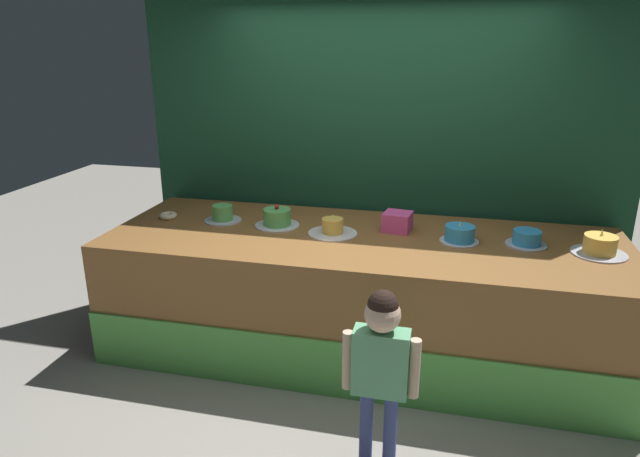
# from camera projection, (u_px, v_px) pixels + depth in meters

# --- Properties ---
(ground_plane) EXTENTS (12.00, 12.00, 0.00)m
(ground_plane) POSITION_uv_depth(u_px,v_px,m) (344.00, 397.00, 3.71)
(ground_plane) COLOR gray
(stage_platform) EXTENTS (3.68, 1.31, 0.90)m
(stage_platform) POSITION_uv_depth(u_px,v_px,m) (361.00, 294.00, 4.16)
(stage_platform) COLOR brown
(stage_platform) RESTS_ON ground_plane
(curtain_backdrop) EXTENTS (3.91, 0.08, 2.97)m
(curtain_backdrop) POSITION_uv_depth(u_px,v_px,m) (380.00, 138.00, 4.51)
(curtain_backdrop) COLOR #19472D
(curtain_backdrop) RESTS_ON ground_plane
(child_figure) EXTENTS (0.41, 0.19, 1.06)m
(child_figure) POSITION_uv_depth(u_px,v_px,m) (381.00, 357.00, 2.91)
(child_figure) COLOR #3F4C8C
(child_figure) RESTS_ON ground_plane
(pink_box) EXTENTS (0.22, 0.21, 0.14)m
(pink_box) POSITION_uv_depth(u_px,v_px,m) (397.00, 222.00, 4.12)
(pink_box) COLOR #F2509E
(pink_box) RESTS_ON stage_platform
(donut) EXTENTS (0.14, 0.14, 0.04)m
(donut) POSITION_uv_depth(u_px,v_px,m) (168.00, 216.00, 4.42)
(donut) COLOR beige
(donut) RESTS_ON stage_platform
(cake_far_left) EXTENTS (0.28, 0.28, 0.13)m
(cake_far_left) POSITION_uv_depth(u_px,v_px,m) (223.00, 214.00, 4.35)
(cake_far_left) COLOR silver
(cake_far_left) RESTS_ON stage_platform
(cake_left) EXTENTS (0.34, 0.34, 0.17)m
(cake_left) POSITION_uv_depth(u_px,v_px,m) (277.00, 218.00, 4.23)
(cake_left) COLOR silver
(cake_left) RESTS_ON stage_platform
(cake_center_left) EXTENTS (0.36, 0.36, 0.15)m
(cake_center_left) POSITION_uv_depth(u_px,v_px,m) (333.00, 228.00, 4.06)
(cake_center_left) COLOR white
(cake_center_left) RESTS_ON stage_platform
(cake_center_right) EXTENTS (0.27, 0.27, 0.15)m
(cake_center_right) POSITION_uv_depth(u_px,v_px,m) (460.00, 234.00, 3.90)
(cake_center_right) COLOR silver
(cake_center_right) RESTS_ON stage_platform
(cake_right) EXTENTS (0.28, 0.28, 0.11)m
(cake_right) POSITION_uv_depth(u_px,v_px,m) (527.00, 239.00, 3.84)
(cake_right) COLOR silver
(cake_right) RESTS_ON stage_platform
(cake_far_right) EXTENTS (0.35, 0.35, 0.18)m
(cake_far_right) POSITION_uv_depth(u_px,v_px,m) (600.00, 246.00, 3.67)
(cake_far_right) COLOR silver
(cake_far_right) RESTS_ON stage_platform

